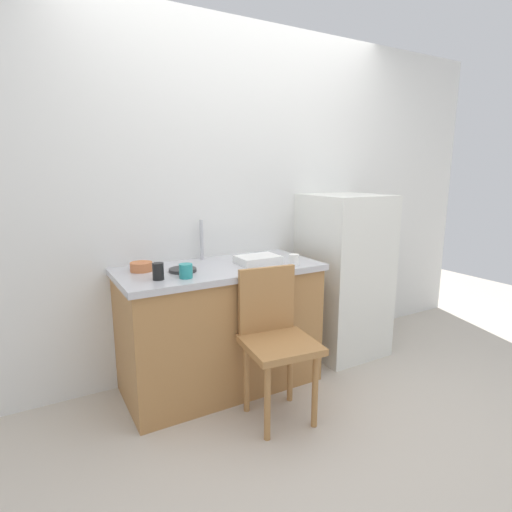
# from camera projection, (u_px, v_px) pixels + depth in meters

# --- Properties ---
(ground_plane) EXTENTS (8.00, 8.00, 0.00)m
(ground_plane) POSITION_uv_depth(u_px,v_px,m) (316.00, 418.00, 2.45)
(ground_plane) COLOR #BCB2A3
(back_wall) EXTENTS (4.80, 0.10, 2.48)m
(back_wall) POSITION_uv_depth(u_px,v_px,m) (238.00, 200.00, 3.05)
(back_wall) COLOR silver
(back_wall) RESTS_ON ground_plane
(cabinet_base) EXTENTS (1.28, 0.60, 0.80)m
(cabinet_base) POSITION_uv_depth(u_px,v_px,m) (220.00, 329.00, 2.76)
(cabinet_base) COLOR #A87542
(cabinet_base) RESTS_ON ground_plane
(countertop) EXTENTS (1.32, 0.64, 0.04)m
(countertop) POSITION_uv_depth(u_px,v_px,m) (219.00, 269.00, 2.68)
(countertop) COLOR #B7B7BC
(countertop) RESTS_ON cabinet_base
(faucet) EXTENTS (0.02, 0.02, 0.28)m
(faucet) POSITION_uv_depth(u_px,v_px,m) (202.00, 240.00, 2.85)
(faucet) COLOR #B7B7BC
(faucet) RESTS_ON countertop
(refrigerator) EXTENTS (0.58, 0.57, 1.28)m
(refrigerator) POSITION_uv_depth(u_px,v_px,m) (343.00, 275.00, 3.26)
(refrigerator) COLOR silver
(refrigerator) RESTS_ON ground_plane
(chair) EXTENTS (0.44, 0.44, 0.89)m
(chair) POSITION_uv_depth(u_px,v_px,m) (276.00, 336.00, 2.40)
(chair) COLOR #A87542
(chair) RESTS_ON ground_plane
(dish_tray) EXTENTS (0.28, 0.20, 0.05)m
(dish_tray) POSITION_uv_depth(u_px,v_px,m) (258.00, 259.00, 2.75)
(dish_tray) COLOR white
(dish_tray) RESTS_ON countertop
(terracotta_bowl) EXTENTS (0.14, 0.14, 0.06)m
(terracotta_bowl) POSITION_uv_depth(u_px,v_px,m) (141.00, 267.00, 2.53)
(terracotta_bowl) COLOR #C67042
(terracotta_bowl) RESTS_ON countertop
(hotplate) EXTENTS (0.17, 0.17, 0.02)m
(hotplate) POSITION_uv_depth(u_px,v_px,m) (183.00, 270.00, 2.52)
(hotplate) COLOR #2D2D2D
(hotplate) RESTS_ON countertop
(cup_white) EXTENTS (0.07, 0.07, 0.07)m
(cup_white) POSITION_uv_depth(u_px,v_px,m) (294.00, 260.00, 2.69)
(cup_white) COLOR white
(cup_white) RESTS_ON countertop
(cup_black) EXTENTS (0.06, 0.06, 0.10)m
(cup_black) POSITION_uv_depth(u_px,v_px,m) (158.00, 271.00, 2.33)
(cup_black) COLOR black
(cup_black) RESTS_ON countertop
(cup_teal) EXTENTS (0.08, 0.08, 0.08)m
(cup_teal) POSITION_uv_depth(u_px,v_px,m) (186.00, 271.00, 2.37)
(cup_teal) COLOR teal
(cup_teal) RESTS_ON countertop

